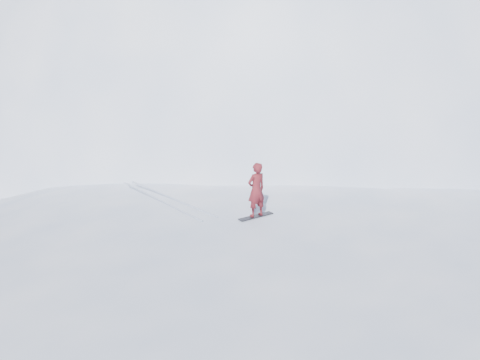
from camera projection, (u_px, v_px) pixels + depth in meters
The scene contains 8 objects.
ground at pixel (291, 305), 13.99m from camera, with size 400.00×400.00×0.00m, color white.
near_ridge at pixel (260, 262), 16.91m from camera, with size 36.00×28.00×4.80m, color white.
summit_peak at pixel (288, 131), 46.53m from camera, with size 60.00×56.00×56.00m, color white.
peak_shoulder at pixel (224, 155), 35.27m from camera, with size 28.00×24.00×18.00m, color white.
wind_bumps at pixel (240, 282), 15.37m from camera, with size 16.00×14.40×1.00m.
snowboard at pixel (256, 216), 15.05m from camera, with size 1.37×0.26×0.02m, color black.
snowboarder at pixel (256, 190), 14.77m from camera, with size 0.70×0.46×1.93m, color maroon.
board_tracks at pixel (164, 198), 16.95m from camera, with size 1.29×5.98×0.04m.
Camera 1 is at (-8.30, -9.22, 7.83)m, focal length 32.00 mm.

